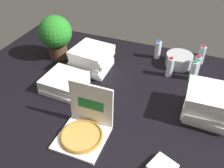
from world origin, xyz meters
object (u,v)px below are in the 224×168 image
pizza_stack_right_near (92,59)px  ice_bucket (179,60)px  water_bottle_0 (202,55)px  potted_plant (56,34)px  pizza_stack_left_mid (65,82)px  water_bottle_3 (158,50)px  water_bottle_4 (194,71)px  water_bottle_2 (197,66)px  napkin_pile (162,168)px  water_bottle_1 (170,67)px  open_pizza_box (84,128)px  pizza_stack_right_mid (209,104)px

pizza_stack_right_near → ice_bucket: 0.96m
water_bottle_0 → potted_plant: (-1.55, -0.46, 0.18)m
pizza_stack_left_mid → ice_bucket: ice_bucket is taller
pizza_stack_right_near → potted_plant: bearing=169.1°
water_bottle_3 → water_bottle_4: bearing=-33.4°
water_bottle_2 → water_bottle_3: (-0.45, 0.18, 0.00)m
napkin_pile → water_bottle_3: bearing=104.4°
pizza_stack_left_mid → water_bottle_0: (1.19, 0.94, 0.04)m
water_bottle_2 → water_bottle_1: bearing=-153.0°
water_bottle_0 → water_bottle_1: bearing=-126.9°
water_bottle_4 → potted_plant: size_ratio=0.45×
water_bottle_0 → water_bottle_3: (-0.48, -0.07, 0.00)m
open_pizza_box → water_bottle_2: 1.37m
water_bottle_3 → potted_plant: 1.16m
water_bottle_1 → water_bottle_3: size_ratio=1.00×
ice_bucket → water_bottle_4: water_bottle_4 is taller
water_bottle_2 → pizza_stack_left_mid: bearing=-149.0°
pizza_stack_right_mid → pizza_stack_left_mid: 1.32m
pizza_stack_left_mid → potted_plant: bearing=126.9°
ice_bucket → potted_plant: potted_plant is taller
water_bottle_0 → potted_plant: bearing=-163.5°
water_bottle_1 → napkin_pile: bearing=-81.3°
potted_plant → open_pizza_box: bearing=-49.5°
water_bottle_1 → water_bottle_4: 0.24m
pizza_stack_left_mid → water_bottle_0: water_bottle_0 is taller
pizza_stack_right_mid → napkin_pile: pizza_stack_right_mid is taller
pizza_stack_right_mid → water_bottle_0: size_ratio=1.81×
ice_bucket → napkin_pile: size_ratio=1.76×
ice_bucket → water_bottle_1: size_ratio=1.31×
pizza_stack_left_mid → napkin_pile: pizza_stack_left_mid is taller
pizza_stack_right_near → water_bottle_0: 1.21m
water_bottle_1 → napkin_pile: water_bottle_1 is taller
water_bottle_2 → napkin_pile: (-0.08, -1.26, -0.08)m
potted_plant → water_bottle_4: bearing=4.2°
water_bottle_4 → ice_bucket: bearing=128.7°
pizza_stack_right_near → water_bottle_1: pizza_stack_right_near is taller
water_bottle_3 → open_pizza_box: bearing=-101.2°
water_bottle_4 → potted_plant: 1.52m
open_pizza_box → potted_plant: bearing=130.5°
pizza_stack_right_near → napkin_pile: pizza_stack_right_near is taller
ice_bucket → water_bottle_0: 0.26m
ice_bucket → water_bottle_1: (-0.06, -0.24, 0.04)m
pizza_stack_left_mid → water_bottle_3: size_ratio=1.82×
open_pizza_box → water_bottle_0: size_ratio=1.77×
pizza_stack_right_near → water_bottle_1: 0.82m
water_bottle_2 → ice_bucket: bearing=150.1°
water_bottle_3 → water_bottle_4: 0.52m
water_bottle_0 → water_bottle_3: size_ratio=1.00×
pizza_stack_left_mid → water_bottle_4: size_ratio=1.82×
pizza_stack_right_near → water_bottle_2: size_ratio=1.87×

